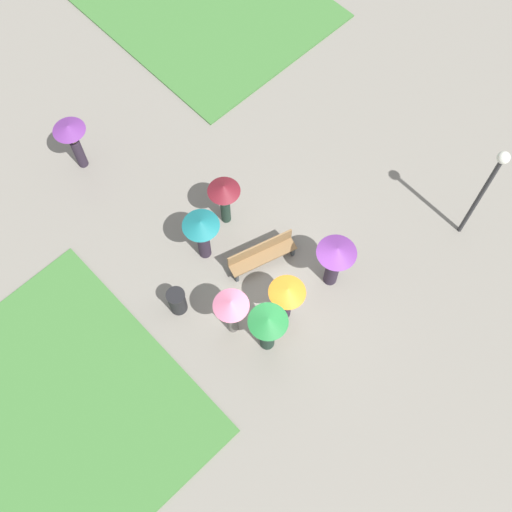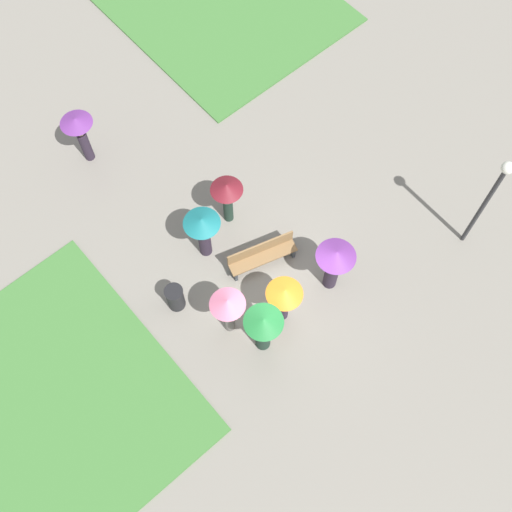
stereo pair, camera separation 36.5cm
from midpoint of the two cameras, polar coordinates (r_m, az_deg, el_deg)
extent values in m
plane|color=gray|center=(17.81, 0.98, -3.10)|extent=(90.00, 90.00, 0.00)
cube|color=#427A38|center=(17.78, -21.94, -16.31)|extent=(9.27, 7.08, 0.06)
cube|color=#427A38|center=(24.09, -4.80, 21.28)|extent=(6.69, 7.73, 0.06)
cube|color=brown|center=(17.75, 0.02, -0.09)|extent=(2.00, 0.97, 0.05)
cube|color=brown|center=(17.60, -0.25, 0.73)|extent=(1.89, 0.61, 0.45)
cube|color=#383D42|center=(17.81, -2.51, -1.56)|extent=(0.19, 0.39, 0.40)
cube|color=#383D42|center=(18.15, 2.50, 0.75)|extent=(0.19, 0.39, 0.40)
cylinder|color=#2D2D30|center=(18.00, 18.60, 4.82)|extent=(0.12, 0.12, 3.54)
sphere|color=white|center=(16.46, 20.55, 8.18)|extent=(0.32, 0.32, 0.32)
cylinder|color=#232326|center=(17.36, -7.61, -4.05)|extent=(0.47, 0.47, 0.89)
cylinder|color=black|center=(16.94, -7.79, -3.48)|extent=(0.51, 0.51, 0.03)
cylinder|color=#1E3328|center=(18.39, -3.29, 4.06)|extent=(0.32, 0.32, 0.99)
sphere|color=brown|center=(17.86, -3.39, 5.02)|extent=(0.23, 0.23, 0.23)
cylinder|color=#4C4C4F|center=(17.61, -3.44, 5.49)|extent=(0.02, 0.02, 0.35)
cone|color=maroon|center=(17.36, -3.50, 6.00)|extent=(0.91, 0.91, 0.24)
cylinder|color=#2D2333|center=(17.51, 6.17, -1.33)|extent=(0.47, 0.47, 1.15)
sphere|color=tan|center=(16.90, 6.40, -0.38)|extent=(0.21, 0.21, 0.21)
cylinder|color=#4C4C4F|center=(16.65, 6.49, 0.02)|extent=(0.02, 0.02, 0.35)
cone|color=#703389|center=(16.38, 6.60, 0.47)|extent=(1.06, 1.06, 0.24)
cylinder|color=#2D2333|center=(17.11, 2.03, -4.57)|extent=(0.41, 0.41, 0.98)
sphere|color=beige|center=(16.56, 2.09, -3.84)|extent=(0.20, 0.20, 0.20)
cylinder|color=#4C4C4F|center=(16.31, 2.12, -3.49)|extent=(0.02, 0.02, 0.35)
cone|color=orange|center=(16.04, 2.16, -3.10)|extent=(0.96, 0.96, 0.23)
cylinder|color=#1E3328|center=(16.74, 0.39, -7.14)|extent=(0.51, 0.51, 1.15)
sphere|color=beige|center=(16.11, 0.40, -6.39)|extent=(0.19, 0.19, 0.19)
cylinder|color=#4C4C4F|center=(15.85, 0.41, -6.07)|extent=(0.02, 0.02, 0.35)
cone|color=#237A38|center=(15.60, 0.41, -5.74)|extent=(1.01, 1.01, 0.20)
cylinder|color=slate|center=(16.93, -2.72, -5.77)|extent=(0.38, 0.38, 1.10)
sphere|color=beige|center=(16.31, -2.82, -5.00)|extent=(0.21, 0.21, 0.21)
cylinder|color=#4C4C4F|center=(16.05, -2.86, -4.65)|extent=(0.02, 0.02, 0.35)
cone|color=pink|center=(15.77, -2.91, -4.27)|extent=(0.92, 0.92, 0.25)
cylinder|color=#2D2333|center=(17.86, -5.23, 1.04)|extent=(0.46, 0.46, 1.10)
sphere|color=tan|center=(17.28, -5.41, 2.00)|extent=(0.20, 0.20, 0.20)
cylinder|color=#4C4C4F|center=(17.04, -5.49, 2.43)|extent=(0.02, 0.02, 0.35)
cone|color=#197075|center=(16.79, -5.57, 2.88)|extent=(1.01, 1.01, 0.21)
cylinder|color=#2D2333|center=(20.07, -15.96, 8.77)|extent=(0.36, 0.36, 1.13)
sphere|color=tan|center=(19.54, -16.45, 9.87)|extent=(0.22, 0.22, 0.22)
cylinder|color=#4C4C4F|center=(19.32, -16.67, 10.36)|extent=(0.02, 0.02, 0.35)
cone|color=#703389|center=(19.11, -16.88, 10.82)|extent=(0.94, 0.94, 0.19)
camera|label=1|loc=(0.18, -90.60, -1.25)|focal=45.00mm
camera|label=2|loc=(0.18, 89.40, 1.25)|focal=45.00mm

